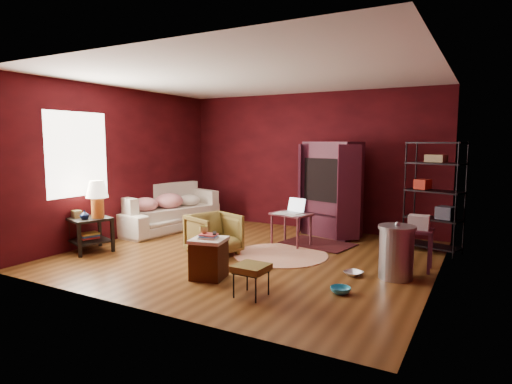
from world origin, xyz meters
TOP-DOWN VIEW (x-y plane):
  - room at (-0.04, -0.01)m, footprint 5.54×5.04m
  - sofa at (-2.47, 0.92)m, footprint 0.90×2.34m
  - armchair at (-0.53, -0.25)m, footprint 0.87×0.90m
  - pet_bowl_steel at (1.75, -0.24)m, footprint 0.25×0.15m
  - pet_bowl_turquoise at (1.81, -0.98)m, footprint 0.26×0.15m
  - vase at (-2.37, -1.21)m, footprint 0.16×0.17m
  - mug at (0.01, -1.25)m, footprint 0.12×0.10m
  - side_table at (-2.36, -1.03)m, footprint 0.76×0.76m
  - sofa_cushions at (-2.52, 0.92)m, footprint 1.39×2.18m
  - hamper at (0.09, -1.26)m, footprint 0.52×0.52m
  - footstool at (0.92, -1.58)m, footprint 0.38×0.38m
  - rug_round at (0.43, 0.24)m, footprint 1.93×1.93m
  - rug_oriental at (0.70, 1.20)m, footprint 1.31×0.99m
  - laptop_desk at (0.30, 0.96)m, footprint 0.75×0.63m
  - tv_armoire at (0.64, 2.00)m, footprint 1.36×1.01m
  - wire_shelving at (2.53, 1.65)m, footprint 0.96×0.64m
  - small_stand at (2.46, 0.47)m, footprint 0.41×0.41m
  - trash_can at (2.27, -0.07)m, footprint 0.51×0.51m

SIDE VIEW (x-z plane):
  - rug_round at x=0.43m, z-range 0.00..0.01m
  - rug_oriental at x=0.70m, z-range 0.01..0.02m
  - pet_bowl_turquoise at x=1.81m, z-range 0.00..0.24m
  - pet_bowl_steel at x=1.75m, z-range 0.00..0.25m
  - hamper at x=0.09m, z-range -0.03..0.59m
  - footstool at x=0.92m, z-range 0.14..0.52m
  - trash_can at x=2.27m, z-range -0.02..0.74m
  - armchair at x=-0.53m, z-range 0.00..0.73m
  - sofa_cushions at x=-2.52m, z-range -0.01..0.84m
  - sofa at x=-2.47m, z-range 0.00..0.89m
  - laptop_desk at x=0.30m, z-range 0.10..0.91m
  - small_stand at x=2.46m, z-range 0.19..0.98m
  - vase at x=-2.37m, z-range 0.57..0.71m
  - mug at x=0.01m, z-range 0.60..0.72m
  - side_table at x=-2.36m, z-range 0.12..1.30m
  - tv_armoire at x=0.64m, z-range 0.04..1.85m
  - wire_shelving at x=2.53m, z-range 0.09..1.90m
  - room at x=-0.04m, z-range -0.02..2.82m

